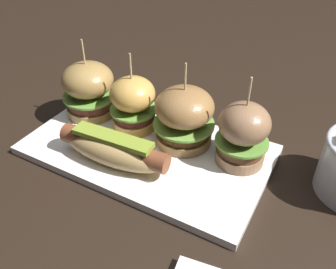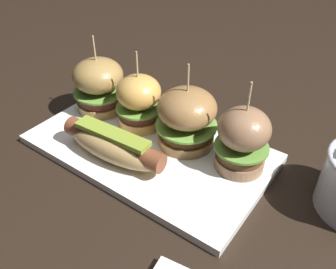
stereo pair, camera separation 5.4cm
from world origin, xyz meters
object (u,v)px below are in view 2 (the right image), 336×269
Objects in this scene: platter_main at (149,148)px; slider_center_left at (139,101)px; slider_far_left at (99,84)px; hot_dog at (113,145)px; slider_far_right at (243,139)px; slider_center_right at (187,117)px.

platter_main is 0.09m from slider_center_left.
slider_far_left is (-0.15, 0.04, 0.06)m from platter_main.
slider_far_right is at bearing 30.63° from hot_dog.
slider_center_right reaches higher than slider_center_left.
slider_center_left is 0.95× the size of slider_far_right.
slider_far_left is at bearing 141.81° from hot_dog.
hot_dog is 1.27× the size of slider_far_left.
slider_center_right reaches higher than hot_dog.
slider_far_right is (0.15, 0.04, 0.06)m from platter_main.
slider_center_left is 0.97× the size of slider_center_right.
hot_dog is at bearing -149.37° from slider_far_right.
slider_center_right is (0.20, 0.00, -0.00)m from slider_far_left.
slider_far_right reaches higher than slider_far_left.
platter_main is 0.09m from slider_center_right.
slider_center_right is at bearing 1.36° from slider_far_left.
platter_main is at bearing -164.13° from slider_far_right.
hot_dog is 1.25× the size of slider_far_right.
slider_far_left is 1.03× the size of slider_center_left.
slider_far_right is (0.20, 0.00, 0.00)m from slider_center_left.
platter_main is 2.76× the size of slider_center_right.
slider_center_right is 0.10m from slider_far_right.
hot_dog is 1.27× the size of slider_center_right.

